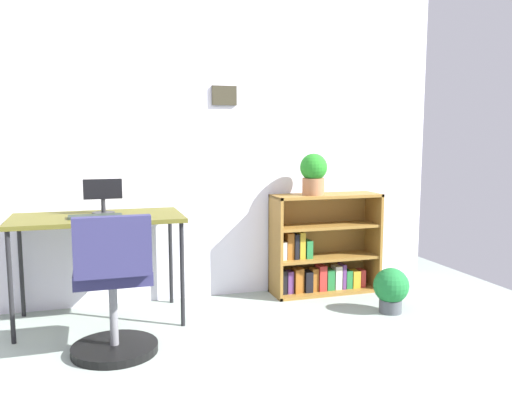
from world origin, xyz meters
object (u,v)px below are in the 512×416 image
Objects in this scene: monitor at (103,196)px; potted_plant_floor at (391,288)px; potted_plant_on_shelf at (314,173)px; keyboard at (95,216)px; office_chair at (113,294)px; desk at (98,224)px; bookshelf_low at (321,249)px.

potted_plant_floor is (2.03, -0.54, -0.71)m from monitor.
potted_plant_on_shelf reaches higher than monitor.
keyboard reaches higher than potted_plant_floor.
office_chair is 1.94m from potted_plant_on_shelf.
monitor reaches higher than potted_plant_floor.
office_chair is at bearing -152.96° from potted_plant_on_shelf.
desk is 1.84m from bookshelf_low.
bookshelf_low is 0.74m from potted_plant_floor.
desk is 1.27× the size of bookshelf_low.
monitor is 0.21m from keyboard.
potted_plant_on_shelf is at bearing 121.39° from potted_plant_floor.
monitor reaches higher than desk.
office_chair is 2.59× the size of potted_plant_floor.
keyboard is 1.05× the size of potted_plant_on_shelf.
bookshelf_low reaches higher than desk.
keyboard is 0.39× the size of bookshelf_low.
office_chair is at bearing -152.95° from bookshelf_low.
office_chair is 2.59× the size of potted_plant_on_shelf.
office_chair reaches higher than desk.
bookshelf_low is at bearing 112.36° from potted_plant_floor.
monitor reaches higher than office_chair.
keyboard is (-0.06, -0.17, -0.12)m from monitor.
desk is at bearing -173.33° from bookshelf_low.
monitor reaches higher than bookshelf_low.
potted_plant_floor is at bearing 6.28° from office_chair.
keyboard is 1.88m from bookshelf_low.
keyboard is 1.05× the size of potted_plant_floor.
bookshelf_low is 2.70× the size of potted_plant_on_shelf.
keyboard is 1.75m from potted_plant_on_shelf.
keyboard is at bearing -109.49° from monitor.
bookshelf_low is (1.80, 0.21, -0.34)m from desk.
bookshelf_low is at bearing 27.21° from potted_plant_on_shelf.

